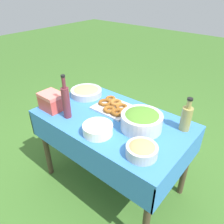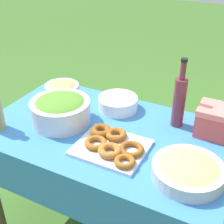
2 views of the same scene
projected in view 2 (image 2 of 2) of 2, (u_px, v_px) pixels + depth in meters
The scene contains 8 objects.
picnic_table at pixel (107, 149), 1.60m from camera, with size 1.23×0.74×0.74m.
salad_bowl at pixel (61, 109), 1.58m from camera, with size 0.30×0.30×0.14m.
pasta_bowl at pixel (188, 170), 1.24m from camera, with size 0.29×0.29×0.08m.
donut_platter at pixel (112, 145), 1.41m from camera, with size 0.33×0.29×0.05m.
plate_stack at pixel (118, 103), 1.72m from camera, with size 0.22×0.22×0.07m.
wine_bottle at pixel (179, 100), 1.53m from camera, with size 0.06×0.06×0.36m.
bread_bowl at pixel (62, 89), 1.85m from camera, with size 0.20×0.20×0.09m.
cooler_box at pixel (217, 122), 1.48m from camera, with size 0.19×0.15×0.15m.
Camera 2 is at (0.61, -1.13, 1.61)m, focal length 50.00 mm.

